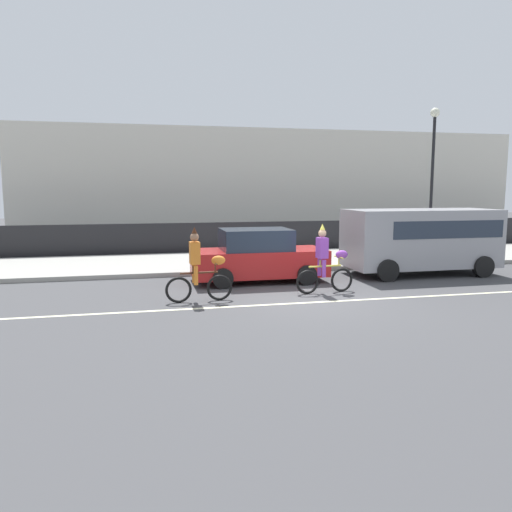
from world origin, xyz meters
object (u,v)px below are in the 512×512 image
parade_cyclist_purple (326,263)px  parade_cyclist_orange (199,269)px  parked_van_grey (423,236)px  parked_car_red (258,257)px  street_lamp_post (433,160)px

parade_cyclist_purple → parade_cyclist_orange: bearing=-175.1°
parade_cyclist_orange → parade_cyclist_purple: size_ratio=1.00×
parked_van_grey → parade_cyclist_purple: bearing=-153.1°
parade_cyclist_purple → parked_car_red: 2.52m
parade_cyclist_orange → street_lamp_post: bearing=29.2°
parade_cyclist_purple → street_lamp_post: bearing=39.2°
parked_van_grey → parked_car_red: parked_van_grey is taller
parked_car_red → street_lamp_post: bearing=22.1°
parade_cyclist_purple → parked_car_red: bearing=124.4°
parked_van_grey → street_lamp_post: size_ratio=0.85×
parked_car_red → street_lamp_post: street_lamp_post is taller
parade_cyclist_orange → parked_car_red: bearing=48.8°
parade_cyclist_purple → parked_car_red: size_ratio=0.47×
parade_cyclist_orange → street_lamp_post: 11.87m
parade_cyclist_purple → parked_van_grey: (4.26, 2.16, 0.44)m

